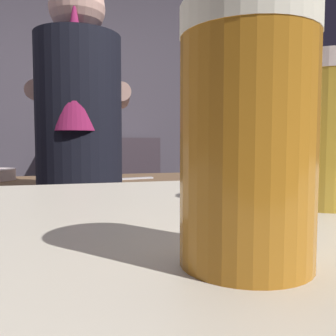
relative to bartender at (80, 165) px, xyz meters
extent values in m
cube|color=#4B444E|center=(-0.03, 2.08, 0.34)|extent=(5.20, 0.10, 2.70)
cube|color=brown|center=(0.32, 0.46, -0.56)|extent=(2.10, 0.60, 0.91)
cube|color=#3E333B|center=(0.25, 1.80, -0.44)|extent=(1.00, 0.36, 1.15)
cube|color=#372E2E|center=(0.00, 0.01, -0.56)|extent=(0.28, 0.20, 0.91)
cylinder|color=black|center=(0.00, 0.01, 0.21)|extent=(0.34, 0.34, 0.61)
sphere|color=#D7A391|center=(0.00, 0.01, 0.62)|extent=(0.22, 0.22, 0.22)
cone|color=#8C1E4C|center=(-0.01, -0.09, 0.38)|extent=(0.18, 0.18, 0.49)
cylinder|color=#D7A391|center=(-0.15, 0.19, 0.30)|extent=(0.12, 0.33, 0.08)
cylinder|color=#D7A391|center=(0.19, 0.14, 0.30)|extent=(0.12, 0.33, 0.08)
cube|color=#945C2E|center=(0.96, 0.36, 0.00)|extent=(0.10, 0.08, 0.20)
cylinder|color=black|center=(0.93, 0.36, 0.13)|extent=(0.02, 0.02, 0.07)
cylinder|color=black|center=(0.96, 0.36, 0.14)|extent=(0.02, 0.02, 0.08)
cylinder|color=black|center=(0.99, 0.36, 0.12)|extent=(0.02, 0.02, 0.05)
cube|color=silver|center=(0.28, 0.41, -0.10)|extent=(0.24, 0.08, 0.01)
cylinder|color=#B5701D|center=(0.05, -1.31, 0.08)|extent=(0.07, 0.07, 0.12)
cylinder|color=#F0EACE|center=(0.05, -1.31, 0.15)|extent=(0.07, 0.07, 0.01)
cylinder|color=gold|center=(0.21, -1.17, 0.09)|extent=(0.08, 0.08, 0.13)
cylinder|color=white|center=(0.21, -1.17, 0.17)|extent=(0.08, 0.08, 0.02)
cylinder|color=black|center=(-0.08, 1.77, 0.21)|extent=(0.06, 0.06, 0.16)
cylinder|color=black|center=(-0.08, 1.77, 0.32)|extent=(0.03, 0.03, 0.06)
cylinder|color=red|center=(-0.08, 1.77, 0.36)|extent=(0.03, 0.03, 0.01)
cylinder|color=red|center=(0.02, 1.85, 0.22)|extent=(0.05, 0.05, 0.16)
cylinder|color=red|center=(0.02, 1.85, 0.33)|extent=(0.02, 0.02, 0.06)
cylinder|color=white|center=(0.02, 1.85, 0.36)|extent=(0.03, 0.03, 0.01)
camera|label=1|loc=(-0.04, -1.48, 0.09)|focal=38.23mm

